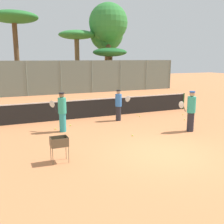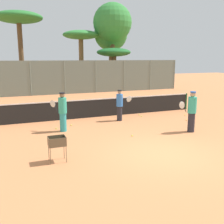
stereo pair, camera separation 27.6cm
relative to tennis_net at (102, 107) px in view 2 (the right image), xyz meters
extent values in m
plane|color=#D37F4C|center=(0.00, -6.52, -0.56)|extent=(80.00, 80.00, 0.00)
cylinder|color=#26592D|center=(5.92, 0.00, -0.02)|extent=(0.10, 0.10, 1.07)
cube|color=black|center=(0.00, 0.00, -0.05)|extent=(11.84, 0.01, 1.01)
cube|color=white|center=(0.00, 0.00, 0.48)|extent=(11.84, 0.02, 0.06)
cylinder|color=slate|center=(-3.04, 10.35, 1.00)|extent=(0.08, 0.08, 3.12)
cylinder|color=slate|center=(0.00, 10.35, 1.00)|extent=(0.08, 0.08, 3.12)
cylinder|color=slate|center=(3.04, 10.35, 1.00)|extent=(0.08, 0.08, 3.12)
cylinder|color=slate|center=(6.08, 10.35, 1.00)|extent=(0.08, 0.08, 3.12)
cylinder|color=slate|center=(9.12, 10.35, 1.00)|extent=(0.08, 0.08, 3.12)
cylinder|color=slate|center=(12.17, 10.35, 1.00)|extent=(0.08, 0.08, 3.12)
cube|color=slate|center=(0.00, 10.35, 1.00)|extent=(24.33, 0.01, 3.12)
cylinder|color=brown|center=(6.65, 15.42, 1.90)|extent=(0.47, 0.47, 4.92)
sphere|color=#338438|center=(6.65, 15.42, 5.53)|extent=(3.89, 3.89, 3.89)
cylinder|color=brown|center=(2.98, 15.21, 2.12)|extent=(0.52, 0.52, 5.35)
ellipsoid|color=#338438|center=(2.98, 15.21, 5.29)|extent=(3.99, 3.99, 1.00)
cylinder|color=brown|center=(-3.46, 14.86, 2.80)|extent=(0.49, 0.49, 6.72)
ellipsoid|color=#28722D|center=(-3.46, 14.86, 6.75)|extent=(4.73, 4.73, 1.18)
cylinder|color=brown|center=(6.37, 14.24, 2.39)|extent=(0.54, 0.54, 5.89)
sphere|color=#338438|center=(6.37, 14.24, 6.62)|extent=(4.31, 4.31, 4.31)
cylinder|color=brown|center=(5.71, 12.23, 1.18)|extent=(0.56, 0.56, 3.48)
ellipsoid|color=#1E6028|center=(5.71, 12.23, 3.37)|extent=(3.61, 3.61, 0.90)
cylinder|color=teal|center=(-2.72, -2.26, -0.13)|extent=(0.31, 0.31, 0.86)
cylinder|color=teal|center=(-2.72, -2.26, 0.66)|extent=(0.38, 0.38, 0.72)
sphere|color=#8C6647|center=(-2.72, -2.26, 1.14)|extent=(0.23, 0.23, 0.23)
cylinder|color=black|center=(-2.72, -2.26, 1.24)|extent=(0.25, 0.25, 0.06)
cylinder|color=black|center=(-2.98, -1.99, 0.48)|extent=(0.12, 0.13, 0.27)
ellipsoid|color=silver|center=(-3.10, -1.86, 0.70)|extent=(0.29, 0.31, 0.43)
cylinder|color=#26262D|center=(2.75, -4.54, -0.11)|extent=(0.31, 0.31, 0.89)
cylinder|color=teal|center=(2.75, -4.54, 0.70)|extent=(0.39, 0.39, 0.74)
sphere|color=tan|center=(2.75, -4.54, 1.19)|extent=(0.24, 0.24, 0.24)
cylinder|color=#2659B2|center=(2.75, -4.54, 1.29)|extent=(0.25, 0.25, 0.06)
cylinder|color=black|center=(2.37, -4.53, 0.51)|extent=(0.15, 0.03, 0.27)
ellipsoid|color=silver|center=(2.19, -4.53, 0.73)|extent=(0.40, 0.04, 0.43)
cylinder|color=#26262D|center=(0.55, -1.29, -0.16)|extent=(0.28, 0.28, 0.79)
cylinder|color=blue|center=(0.55, -1.29, 0.56)|extent=(0.35, 0.35, 0.66)
sphere|color=tan|center=(0.55, -1.29, 1.00)|extent=(0.21, 0.21, 0.21)
cylinder|color=black|center=(0.55, -1.29, 1.09)|extent=(0.23, 0.23, 0.05)
cylinder|color=black|center=(0.90, -1.34, 0.40)|extent=(0.15, 0.05, 0.27)
ellipsoid|color=silver|center=(1.07, -1.36, 0.62)|extent=(0.40, 0.08, 0.43)
cylinder|color=brown|center=(-3.90, -6.01, -0.28)|extent=(0.02, 0.02, 0.56)
cylinder|color=brown|center=(-3.39, -6.01, -0.28)|extent=(0.02, 0.02, 0.56)
cylinder|color=brown|center=(-3.90, -5.65, -0.28)|extent=(0.02, 0.02, 0.56)
cylinder|color=brown|center=(-3.39, -5.65, -0.28)|extent=(0.02, 0.02, 0.56)
cube|color=brown|center=(-3.64, -5.83, 0.00)|extent=(0.55, 0.40, 0.01)
cube|color=brown|center=(-3.64, -6.03, 0.15)|extent=(0.55, 0.01, 0.30)
cube|color=brown|center=(-3.64, -5.63, 0.15)|extent=(0.55, 0.01, 0.30)
cube|color=brown|center=(-3.92, -5.83, 0.15)|extent=(0.01, 0.40, 0.30)
cube|color=brown|center=(-3.37, -5.83, 0.15)|extent=(0.01, 0.40, 0.30)
sphere|color=#D1E54C|center=(-3.74, -5.86, 0.10)|extent=(0.07, 0.07, 0.07)
sphere|color=#D1E54C|center=(-3.68, -5.79, 0.04)|extent=(0.07, 0.07, 0.07)
sphere|color=#D1E54C|center=(-3.52, -5.89, 0.04)|extent=(0.07, 0.07, 0.07)
sphere|color=#D1E54C|center=(-3.64, -5.89, 0.04)|extent=(0.07, 0.07, 0.07)
sphere|color=#D1E54C|center=(-3.78, -5.95, 0.04)|extent=(0.07, 0.07, 0.07)
sphere|color=#D1E54C|center=(-3.67, -5.73, 0.04)|extent=(0.07, 0.07, 0.07)
sphere|color=#D1E54C|center=(-3.55, -5.96, 0.04)|extent=(0.07, 0.07, 0.07)
sphere|color=#D1E54C|center=(-3.42, -5.69, 0.04)|extent=(0.07, 0.07, 0.07)
sphere|color=#D1E54C|center=(-3.75, -5.68, 0.04)|extent=(0.07, 0.07, 0.07)
sphere|color=#D1E54C|center=(-3.49, -5.88, 0.04)|extent=(0.07, 0.07, 0.07)
sphere|color=#D1E54C|center=(2.10, -0.90, -0.53)|extent=(0.07, 0.07, 0.07)
sphere|color=#D1E54C|center=(2.15, -0.54, -0.53)|extent=(0.07, 0.07, 0.07)
sphere|color=#D1E54C|center=(-0.10, -4.19, -0.53)|extent=(0.07, 0.07, 0.07)
sphere|color=#D1E54C|center=(4.69, -1.55, -0.53)|extent=(0.07, 0.07, 0.07)
sphere|color=#D1E54C|center=(-2.16, -1.39, -0.53)|extent=(0.07, 0.07, 0.07)
sphere|color=#D1E54C|center=(-2.98, -1.76, -0.53)|extent=(0.07, 0.07, 0.07)
sphere|color=#D1E54C|center=(3.95, -2.65, -0.53)|extent=(0.07, 0.07, 0.07)
cube|color=#B2B7BC|center=(2.48, 13.57, -0.11)|extent=(4.20, 1.70, 0.90)
cube|color=#33383D|center=(2.28, 13.57, 0.69)|extent=(2.20, 1.50, 0.70)
camera|label=1|loc=(-5.25, -13.95, 2.81)|focal=42.00mm
camera|label=2|loc=(-5.00, -14.06, 2.81)|focal=42.00mm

